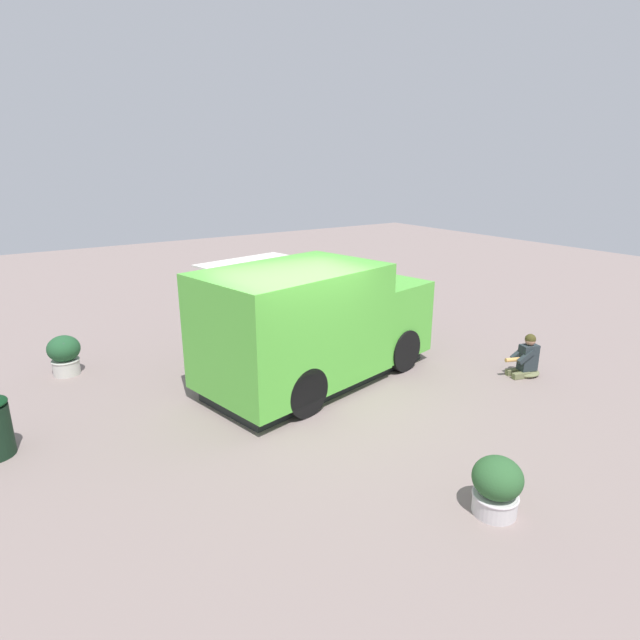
{
  "coord_description": "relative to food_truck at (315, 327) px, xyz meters",
  "views": [
    {
      "loc": [
        -6.94,
        4.3,
        3.98
      ],
      "look_at": [
        0.34,
        -0.57,
        1.28
      ],
      "focal_mm": 28.79,
      "sensor_mm": 36.0,
      "label": 1
    }
  ],
  "objects": [
    {
      "name": "planter_flowering_side",
      "position": [
        1.9,
        -3.84,
        -0.69
      ],
      "size": [
        0.48,
        0.48,
        0.7
      ],
      "color": "#4F4A53",
      "rests_on": "ground_plane"
    },
    {
      "name": "food_truck",
      "position": [
        0.0,
        0.0,
        0.0
      ],
      "size": [
        3.1,
        4.92,
        2.24
      ],
      "color": "#57BD3D",
      "rests_on": "ground_plane"
    },
    {
      "name": "person_customer",
      "position": [
        -2.1,
        -3.52,
        -0.74
      ],
      "size": [
        0.57,
        0.8,
        0.85
      ],
      "color": "#6D704A",
      "rests_on": "ground_plane"
    },
    {
      "name": "planter_flowering_near",
      "position": [
        2.93,
        3.89,
        -0.64
      ],
      "size": [
        0.6,
        0.6,
        0.79
      ],
      "color": "beige",
      "rests_on": "ground_plane"
    },
    {
      "name": "ground_plane",
      "position": [
        -0.63,
        0.64,
        -1.06
      ],
      "size": [
        40.0,
        40.0,
        0.0
      ],
      "primitive_type": "plane",
      "color": "gray"
    },
    {
      "name": "planter_flowering_far",
      "position": [
        -4.43,
        0.36,
        -0.69
      ],
      "size": [
        0.59,
        0.59,
        0.72
      ],
      "color": "silver",
      "rests_on": "ground_plane"
    }
  ]
}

